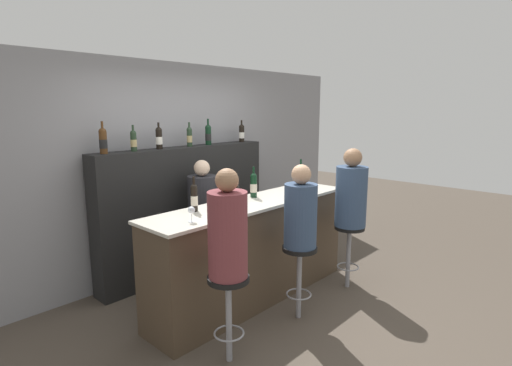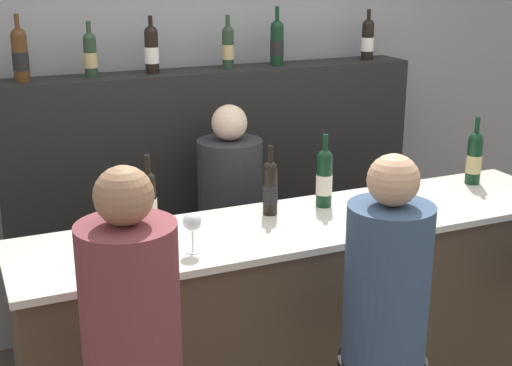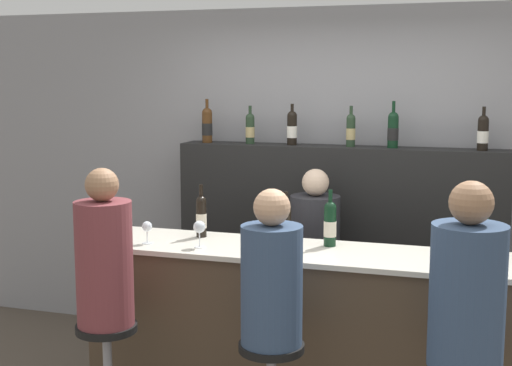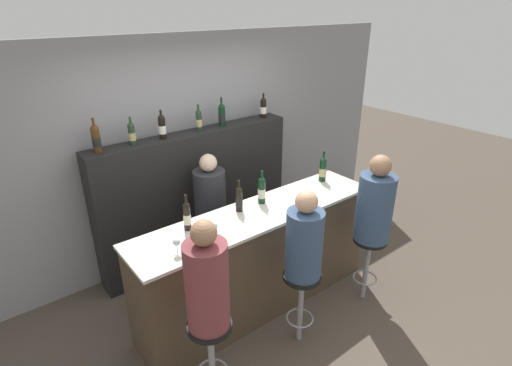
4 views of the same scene
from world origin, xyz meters
name	(u,v)px [view 4 (image 4 of 4)]	position (x,y,z in m)	size (l,w,h in m)	color
ground_plane	(276,318)	(0.00, 0.00, 0.00)	(16.00, 16.00, 0.00)	#4C4238
wall_back	(185,151)	(0.00, 1.66, 1.30)	(6.40, 0.05, 2.60)	gray
bar_counter	(259,260)	(0.00, 0.28, 0.54)	(2.56, 0.59, 1.08)	#473828
back_bar_cabinet	(197,197)	(0.00, 1.43, 0.79)	(2.39, 0.28, 1.58)	black
wine_bottle_counter_0	(187,216)	(-0.67, 0.41, 1.22)	(0.07, 0.07, 0.33)	black
wine_bottle_counter_1	(239,199)	(-0.13, 0.41, 1.21)	(0.07, 0.07, 0.31)	black
wine_bottle_counter_2	(262,190)	(0.14, 0.41, 1.22)	(0.07, 0.07, 0.34)	black
wine_bottle_counter_3	(323,169)	(1.00, 0.41, 1.22)	(0.08, 0.08, 0.34)	black
wine_bottle_backbar_0	(96,138)	(-1.03, 1.43, 1.72)	(0.08, 0.08, 0.33)	#4C2D14
wine_bottle_backbar_1	(132,133)	(-0.68, 1.43, 1.70)	(0.07, 0.07, 0.29)	#233823
wine_bottle_backbar_2	(162,127)	(-0.36, 1.43, 1.71)	(0.08, 0.08, 0.30)	black
wine_bottle_backbar_3	(199,120)	(0.08, 1.43, 1.70)	(0.07, 0.07, 0.29)	#233823
wine_bottle_backbar_4	(222,115)	(0.38, 1.43, 1.71)	(0.08, 0.08, 0.33)	black
wine_bottle_backbar_5	(263,108)	(0.99, 1.43, 1.71)	(0.08, 0.08, 0.30)	black
wine_glass_0	(177,243)	(-0.92, 0.15, 1.18)	(0.06, 0.06, 0.14)	silver
wine_glass_1	(213,227)	(-0.58, 0.15, 1.20)	(0.07, 0.07, 0.16)	silver
bar_stool_left	(211,341)	(-0.94, -0.33, 0.56)	(0.34, 0.34, 0.74)	gray
guest_seated_left	(207,282)	(-0.94, -0.33, 1.11)	(0.31, 0.31, 0.87)	brown
bar_stool_middle	(301,290)	(0.00, -0.33, 0.56)	(0.34, 0.34, 0.74)	gray
guest_seated_middle	(304,240)	(0.00, -0.33, 1.08)	(0.31, 0.31, 0.80)	#334766
bar_stool_right	(368,252)	(0.94, -0.33, 0.56)	(0.34, 0.34, 0.74)	gray
guest_seated_right	(375,204)	(0.94, -0.33, 1.11)	(0.35, 0.35, 0.88)	#334766
bartender	(211,222)	(-0.08, 1.01, 0.67)	(0.34, 0.34, 1.46)	#28282D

